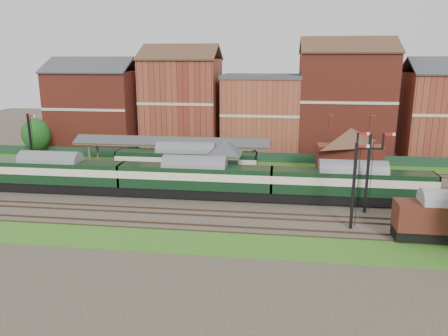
# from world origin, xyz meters

# --- Properties ---
(ground) EXTENTS (160.00, 160.00, 0.00)m
(ground) POSITION_xyz_m (0.00, 0.00, 0.00)
(ground) COLOR #473D33
(ground) RESTS_ON ground
(grass_back) EXTENTS (90.00, 4.50, 0.06)m
(grass_back) POSITION_xyz_m (0.00, 16.00, 0.03)
(grass_back) COLOR #2D6619
(grass_back) RESTS_ON ground
(grass_front) EXTENTS (90.00, 5.00, 0.06)m
(grass_front) POSITION_xyz_m (0.00, -12.00, 0.03)
(grass_front) COLOR #2D6619
(grass_front) RESTS_ON ground
(fence) EXTENTS (90.00, 0.12, 1.50)m
(fence) POSITION_xyz_m (0.00, 18.00, 0.75)
(fence) COLOR #193823
(fence) RESTS_ON ground
(platform) EXTENTS (55.00, 3.40, 1.00)m
(platform) POSITION_xyz_m (-5.00, 9.75, 0.50)
(platform) COLOR #2D2D2D
(platform) RESTS_ON ground
(signal_box) EXTENTS (5.40, 5.40, 6.00)m
(signal_box) POSITION_xyz_m (-3.00, 3.25, 3.19)
(signal_box) COLOR #6D7D59
(signal_box) RESTS_ON ground
(brick_hut) EXTENTS (3.20, 2.64, 2.94)m
(brick_hut) POSITION_xyz_m (5.00, 3.25, 1.20)
(brick_hut) COLOR maroon
(brick_hut) RESTS_ON ground
(station_building) EXTENTS (8.10, 8.10, 5.90)m
(station_building) POSITION_xyz_m (12.00, 9.75, 3.96)
(station_building) COLOR maroon
(station_building) RESTS_ON platform
(canopy) EXTENTS (26.00, 3.89, 4.08)m
(canopy) POSITION_xyz_m (-11.00, 9.75, 4.58)
(canopy) COLOR #474F31
(canopy) RESTS_ON platform
(semaphore_bracket) EXTENTS (3.60, 0.25, 8.18)m
(semaphore_bracket) POSITION_xyz_m (12.04, -2.50, 4.63)
(semaphore_bracket) COLOR black
(semaphore_bracket) RESTS_ON ground
(semaphore_platform_end) EXTENTS (1.23, 0.25, 8.00)m
(semaphore_platform_end) POSITION_xyz_m (-29.98, 8.00, 4.16)
(semaphore_platform_end) COLOR black
(semaphore_platform_end) RESTS_ON ground
(semaphore_siding) EXTENTS (1.23, 0.25, 8.00)m
(semaphore_siding) POSITION_xyz_m (10.02, -7.00, 4.16)
(semaphore_siding) COLOR black
(semaphore_siding) RESTS_ON ground
(town_backdrop) EXTENTS (69.00, 10.00, 16.00)m
(town_backdrop) POSITION_xyz_m (-0.18, 25.00, 7.00)
(town_backdrop) COLOR maroon
(town_backdrop) RESTS_ON ground
(dmu_train) EXTENTS (50.67, 2.67, 3.89)m
(dmu_train) POSITION_xyz_m (-5.92, 0.00, 2.29)
(dmu_train) COLOR black
(dmu_train) RESTS_ON ground
(platform_railcar) EXTENTS (17.72, 2.79, 4.08)m
(platform_railcar) POSITION_xyz_m (-8.31, 6.50, 2.39)
(platform_railcar) COLOR black
(platform_railcar) RESTS_ON ground
(goods_van_a) EXTENTS (5.87, 2.54, 3.56)m
(goods_van_a) POSITION_xyz_m (16.20, -9.00, 2.03)
(goods_van_a) COLOR black
(goods_van_a) RESTS_ON ground
(tree_back) EXTENTS (4.27, 4.27, 6.24)m
(tree_back) POSITION_xyz_m (-34.03, 16.13, 3.77)
(tree_back) COLOR #382619
(tree_back) RESTS_ON ground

